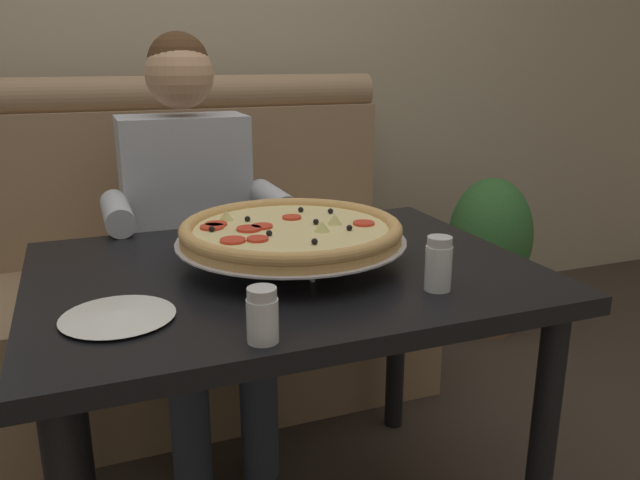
# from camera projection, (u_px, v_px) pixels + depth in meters

# --- Properties ---
(back_wall_with_window) EXTENTS (6.00, 0.12, 2.80)m
(back_wall_with_window) POSITION_uv_depth(u_px,v_px,m) (170.00, 5.00, 2.57)
(back_wall_with_window) COLOR tan
(back_wall_with_window) RESTS_ON ground_plane
(booth_bench) EXTENTS (1.48, 0.78, 1.13)m
(booth_bench) POSITION_uv_depth(u_px,v_px,m) (211.00, 280.00, 2.34)
(booth_bench) COLOR #937556
(booth_bench) RESTS_ON ground_plane
(dining_table) EXTENTS (1.12, 0.84, 0.74)m
(dining_table) POSITION_uv_depth(u_px,v_px,m) (284.00, 306.00, 1.48)
(dining_table) COLOR black
(dining_table) RESTS_ON ground_plane
(diner_main) EXTENTS (0.54, 0.64, 1.27)m
(diner_main) POSITION_uv_depth(u_px,v_px,m) (193.00, 218.00, 1.98)
(diner_main) COLOR #2D3342
(diner_main) RESTS_ON ground_plane
(pizza) EXTENTS (0.54, 0.54, 0.11)m
(pizza) POSITION_uv_depth(u_px,v_px,m) (291.00, 232.00, 1.46)
(pizza) COLOR silver
(pizza) RESTS_ON dining_table
(shaker_oregano) EXTENTS (0.06, 0.06, 0.11)m
(shaker_oregano) POSITION_uv_depth(u_px,v_px,m) (438.00, 267.00, 1.30)
(shaker_oregano) COLOR white
(shaker_oregano) RESTS_ON dining_table
(shaker_pepper_flakes) EXTENTS (0.06, 0.06, 0.10)m
(shaker_pepper_flakes) POSITION_uv_depth(u_px,v_px,m) (263.00, 319.00, 1.06)
(shaker_pepper_flakes) COLOR white
(shaker_pepper_flakes) RESTS_ON dining_table
(plate_near_left) EXTENTS (0.21, 0.21, 0.02)m
(plate_near_left) POSITION_uv_depth(u_px,v_px,m) (118.00, 314.00, 1.16)
(plate_near_left) COLOR white
(plate_near_left) RESTS_ON dining_table
(potted_plant) EXTENTS (0.36, 0.36, 0.70)m
(potted_plant) POSITION_uv_depth(u_px,v_px,m) (489.00, 248.00, 2.77)
(potted_plant) COLOR brown
(potted_plant) RESTS_ON ground_plane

